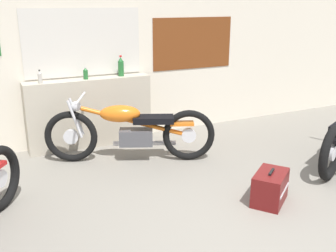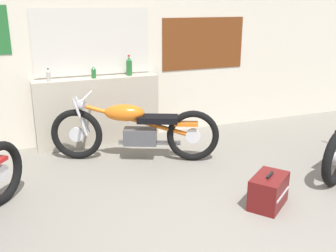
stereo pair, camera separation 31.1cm
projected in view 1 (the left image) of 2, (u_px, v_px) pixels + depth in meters
ground_plane at (253, 252)px, 3.32m from camera, size 24.00×24.00×0.00m
wall_back at (119, 46)px, 5.74m from camera, size 10.00×0.07×2.80m
sill_counter at (90, 113)px, 5.64m from camera, size 1.77×0.28×0.99m
bottle_leftmost at (40, 77)px, 5.16m from camera, size 0.06×0.06×0.18m
bottle_left_center at (86, 74)px, 5.43m from camera, size 0.06×0.06×0.18m
bottle_center at (121, 67)px, 5.65m from camera, size 0.08×0.08×0.30m
motorcycle_orange at (130, 130)px, 5.10m from camera, size 2.07×1.02×0.87m
hard_case_darkred at (270, 187)px, 4.10m from camera, size 0.54×0.51×0.35m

